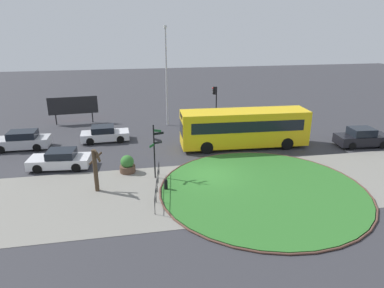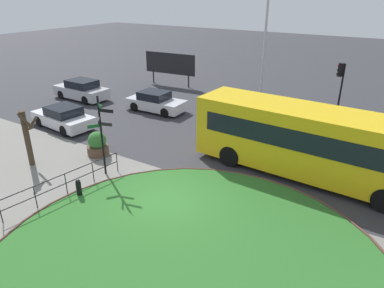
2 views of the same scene
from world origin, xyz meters
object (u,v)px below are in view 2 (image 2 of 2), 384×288
object	(u,v)px
bollard_foreground	(79,188)
lamppost_tall	(265,34)
street_tree_bare	(27,136)
traffic_light_near	(340,80)
car_oncoming	(63,117)
bus_yellow	(311,142)
car_trailing	(82,90)
planter_near_signpost	(97,145)
billboard_left	(170,64)
signpost_directional	(102,130)
car_near_lane	(156,102)

from	to	relation	value
bollard_foreground	lamppost_tall	xyz separation A→B (m)	(1.83, 14.34, 4.68)
street_tree_bare	traffic_light_near	bearing A→B (deg)	51.50
lamppost_tall	car_oncoming	bearing A→B (deg)	-132.83
car_oncoming	bus_yellow	bearing A→B (deg)	-167.43
bus_yellow	lamppost_tall	size ratio (longest dim) A/B	1.09
bollard_foreground	lamppost_tall	size ratio (longest dim) A/B	0.08
car_trailing	planter_near_signpost	world-z (taller)	car_trailing
traffic_light_near	billboard_left	distance (m)	14.41
car_trailing	lamppost_tall	size ratio (longest dim) A/B	0.46
bollard_foreground	planter_near_signpost	bearing A→B (deg)	125.36
car_trailing	car_oncoming	xyz separation A→B (m)	(3.74, -4.73, -0.08)
planter_near_signpost	traffic_light_near	bearing A→B (deg)	51.11
traffic_light_near	car_trailing	bearing A→B (deg)	26.73
signpost_directional	car_trailing	world-z (taller)	signpost_directional
bollard_foreground	bus_yellow	size ratio (longest dim) A/B	0.07
car_trailing	bus_yellow	bearing A→B (deg)	171.54
bus_yellow	street_tree_bare	xyz separation A→B (m)	(-11.35, -5.95, -0.17)
car_oncoming	lamppost_tall	distance (m)	13.63
billboard_left	bus_yellow	bearing A→B (deg)	-38.90
billboard_left	signpost_directional	bearing A→B (deg)	-69.18
car_trailing	billboard_left	bearing A→B (deg)	-113.43
bus_yellow	car_trailing	world-z (taller)	bus_yellow
lamppost_tall	street_tree_bare	distance (m)	15.26
signpost_directional	planter_near_signpost	bearing A→B (deg)	144.93
bollard_foreground	bus_yellow	distance (m)	9.94
lamppost_tall	signpost_directional	bearing A→B (deg)	-100.30
planter_near_signpost	street_tree_bare	world-z (taller)	street_tree_bare
bus_yellow	car_trailing	bearing A→B (deg)	-6.55
signpost_directional	car_trailing	distance (m)	12.90
signpost_directional	car_near_lane	bearing A→B (deg)	113.64
car_oncoming	car_trailing	bearing A→B (deg)	-46.36
bollard_foreground	bus_yellow	bearing A→B (deg)	42.79
billboard_left	planter_near_signpost	xyz separation A→B (m)	(5.18, -13.52, -1.29)
signpost_directional	street_tree_bare	distance (m)	3.92
car_near_lane	car_trailing	distance (m)	6.58
bollard_foreground	planter_near_signpost	size ratio (longest dim) A/B	0.63
traffic_light_near	street_tree_bare	xyz separation A→B (m)	(-10.84, -13.63, -1.25)
bus_yellow	car_oncoming	distance (m)	14.31
billboard_left	planter_near_signpost	bearing A→B (deg)	-73.59
car_near_lane	lamppost_tall	world-z (taller)	lamppost_tall
signpost_directional	bus_yellow	distance (m)	9.05
bus_yellow	lamppost_tall	xyz separation A→B (m)	(-5.40, 7.64, 3.42)
bollard_foreground	billboard_left	bearing A→B (deg)	114.04
car_near_lane	planter_near_signpost	world-z (taller)	car_near_lane
signpost_directional	planter_near_signpost	world-z (taller)	signpost_directional
car_near_lane	planter_near_signpost	size ratio (longest dim) A/B	3.33
street_tree_bare	car_trailing	bearing A→B (deg)	126.44
bollard_foreground	car_trailing	size ratio (longest dim) A/B	0.18
car_trailing	traffic_light_near	world-z (taller)	traffic_light_near
bus_yellow	traffic_light_near	xyz separation A→B (m)	(-0.50, 7.68, 1.08)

